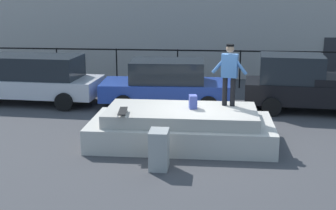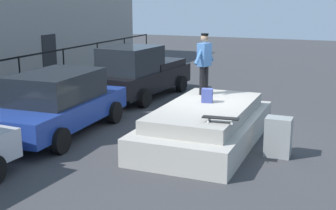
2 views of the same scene
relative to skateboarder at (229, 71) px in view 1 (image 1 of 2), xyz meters
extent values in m
plane|color=#38383A|center=(-0.64, -0.36, -1.96)|extent=(60.00, 60.00, 0.00)
cube|color=#ADA89E|center=(-1.28, -0.49, -1.64)|extent=(4.95, 2.46, 0.65)
cube|color=#A09B91|center=(-1.28, -0.49, -1.15)|extent=(4.06, 2.02, 0.33)
cylinder|color=black|center=(0.11, -0.02, -0.59)|extent=(0.14, 0.14, 0.80)
cylinder|color=black|center=(-0.11, 0.02, -0.59)|extent=(0.14, 0.14, 0.80)
cube|color=#33598C|center=(0.00, 0.00, 0.13)|extent=(0.47, 0.33, 0.64)
cylinder|color=#33598C|center=(0.26, -0.06, 0.16)|extent=(0.47, 0.19, 0.54)
cylinder|color=#33598C|center=(-0.26, 0.06, 0.16)|extent=(0.47, 0.19, 0.54)
sphere|color=tan|center=(0.00, 0.00, 0.60)|extent=(0.22, 0.22, 0.22)
cylinder|color=black|center=(0.00, 0.00, 0.70)|extent=(0.25, 0.25, 0.05)
cube|color=black|center=(-2.74, -1.27, -0.88)|extent=(0.28, 0.82, 0.02)
cylinder|color=silver|center=(-2.66, -1.00, -0.96)|extent=(0.04, 0.06, 0.06)
cylinder|color=silver|center=(-2.86, -1.02, -0.96)|extent=(0.04, 0.06, 0.06)
cylinder|color=silver|center=(-2.61, -1.52, -0.96)|extent=(0.04, 0.06, 0.06)
cylinder|color=silver|center=(-2.81, -1.54, -0.96)|extent=(0.04, 0.06, 0.06)
cube|color=#3F4C99|center=(-0.97, -0.41, -0.80)|extent=(0.25, 0.31, 0.37)
cube|color=#B7B7BC|center=(-6.99, 3.68, -1.33)|extent=(4.88, 2.24, 0.63)
cube|color=black|center=(-6.99, 3.68, -0.60)|extent=(3.44, 1.92, 0.81)
cylinder|color=black|center=(-8.41, 4.77, -1.64)|extent=(0.65, 0.26, 0.64)
cylinder|color=black|center=(-5.46, 4.59, -1.64)|extent=(0.65, 0.26, 0.64)
cylinder|color=black|center=(-5.58, 2.60, -1.64)|extent=(0.65, 0.26, 0.64)
cube|color=navy|center=(-2.06, 3.50, -1.34)|extent=(4.74, 2.12, 0.61)
cube|color=black|center=(-2.06, 3.50, -0.65)|extent=(2.63, 1.80, 0.76)
cylinder|color=black|center=(-3.54, 4.42, -1.64)|extent=(0.65, 0.25, 0.64)
cylinder|color=black|center=(-3.46, 2.46, -1.64)|extent=(0.65, 0.25, 0.64)
cylinder|color=black|center=(-0.66, 4.54, -1.64)|extent=(0.65, 0.25, 0.64)
cylinder|color=black|center=(-0.57, 2.58, -1.64)|extent=(0.65, 0.25, 0.64)
cube|color=black|center=(3.04, 3.36, -1.29)|extent=(4.82, 2.17, 0.71)
cube|color=black|center=(2.23, 3.44, -0.47)|extent=(2.24, 1.81, 0.92)
cylinder|color=black|center=(1.68, 4.39, -1.64)|extent=(0.66, 0.28, 0.64)
cylinder|color=black|center=(1.52, 2.59, -1.64)|extent=(0.66, 0.28, 0.64)
cube|color=gray|center=(-1.67, -2.38, -1.49)|extent=(0.44, 0.60, 0.94)
cylinder|color=black|center=(-9.97, 7.08, -1.15)|extent=(0.06, 0.06, 1.63)
cylinder|color=black|center=(-7.30, 7.08, -1.15)|extent=(0.06, 0.06, 1.63)
cylinder|color=black|center=(-4.64, 7.08, -1.15)|extent=(0.06, 0.06, 1.63)
cylinder|color=black|center=(-1.97, 7.08, -1.15)|extent=(0.06, 0.06, 1.63)
cylinder|color=black|center=(0.70, 7.08, -1.15)|extent=(0.06, 0.06, 1.63)
cylinder|color=black|center=(3.36, 7.08, -1.15)|extent=(0.06, 0.06, 1.63)
cube|color=black|center=(-0.64, 7.08, -0.37)|extent=(24.00, 0.04, 0.06)
cube|color=gray|center=(-0.64, 12.68, 0.77)|extent=(28.44, 7.26, 5.46)
cube|color=#262628|center=(5.05, 9.04, -0.96)|extent=(1.00, 0.06, 2.00)
camera|label=1|loc=(-0.46, -12.58, 2.16)|focal=49.44mm
camera|label=2|loc=(-12.03, -3.84, 1.70)|focal=48.48mm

